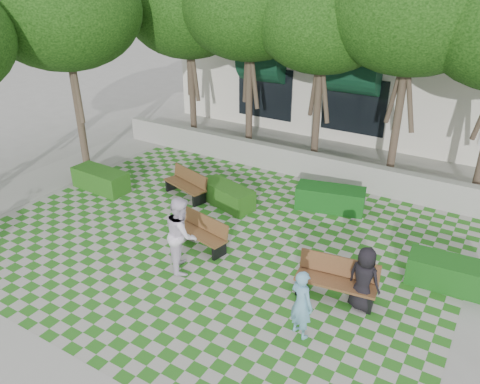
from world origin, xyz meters
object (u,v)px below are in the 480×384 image
Objects in this scene: bench_mid at (202,233)px; hedge_midright at (330,198)px; person_dark at (364,279)px; person_white at (182,234)px; bench_east at (337,280)px; hedge_midleft at (227,195)px; hedge_west at (101,180)px; bench_west at (186,185)px; hedge_east at (452,274)px; person_blue at (301,304)px.

bench_mid reaches higher than hedge_midright.
person_white is (-4.14, -0.79, 0.20)m from person_dark.
bench_east reaches higher than hedge_midleft.
bench_mid is 0.90× the size of hedge_midleft.
bench_west is at bearing 20.67° from hedge_west.
hedge_east is at bearing 31.10° from bench_east.
bench_mid reaches higher than hedge_west.
hedge_midleft is at bearing 118.87° from bench_mid.
hedge_midright is at bearing 26.28° from hedge_midleft.
person_white is at bearing -69.11° from bench_mid.
person_white reaches higher than bench_east.
hedge_west is 5.44m from person_white.
bench_west is at bearing -6.65° from person_dark.
person_white is (0.88, -3.31, 0.62)m from hedge_midleft.
hedge_west is 1.30× the size of person_blue.
bench_east is 5.08m from hedge_midleft.
bench_east is at bearing -141.04° from hedge_east.
hedge_midright is at bearing 37.23° from bench_west.
person_blue is at bearing -125.73° from hedge_east.
hedge_east is 2.34m from person_dark.
bench_west reaches higher than hedge_east.
hedge_west is 1.04× the size of person_white.
hedge_midright is at bearing -51.53° from person_blue.
hedge_midright is 1.09× the size of hedge_midleft.
bench_east is 0.66m from person_dark.
person_dark is (0.59, -0.04, 0.29)m from bench_east.
person_blue reaches higher than hedge_midright.
bench_west is (-2.11, 2.13, 0.02)m from bench_mid.
bench_east is 1.24× the size of person_dark.
bench_mid is at bearing -28.49° from bench_west.
hedge_midleft is at bearing 142.93° from bench_east.
person_blue is 3.44m from person_white.
hedge_midleft is at bearing -22.64° from person_white.
person_white is at bearing 24.26° from person_dark.
bench_west is 0.92× the size of person_white.
hedge_midright is (2.07, 3.68, -0.05)m from bench_mid.
person_dark is 0.78× the size of person_white.
hedge_midleft is 0.97× the size of person_white.
bench_east is 1.00× the size of hedge_midleft.
hedge_west is at bearing 178.66° from bench_mid.
hedge_west is at bearing -177.71° from hedge_east.
hedge_midleft is (1.39, 0.18, -0.09)m from bench_west.
person_blue is (8.35, -2.75, 0.41)m from hedge_west.
hedge_east is at bearing 2.29° from hedge_west.
bench_east is at bearing -114.31° from person_white.
bench_east is 6.26m from bench_west.
person_dark is (-1.52, -1.74, 0.39)m from hedge_east.
person_white is at bearing -23.00° from hedge_west.
person_blue is at bearing -138.28° from person_white.
bench_east reaches higher than bench_mid.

